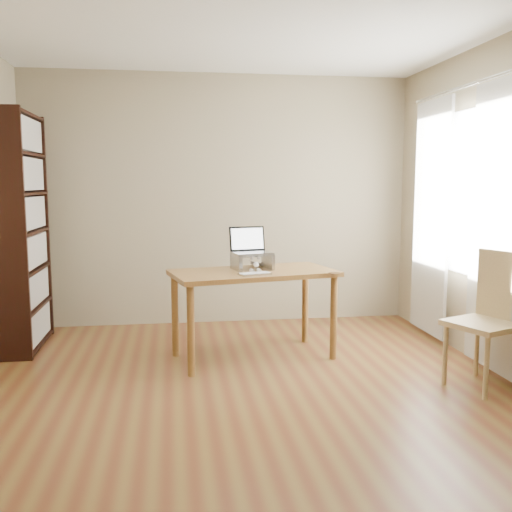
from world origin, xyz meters
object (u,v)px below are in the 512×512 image
Objects in this scene: chair at (493,315)px; bookshelf at (22,232)px; keyboard at (255,274)px; cat at (252,262)px; desk at (254,283)px; laptop at (251,247)px.

bookshelf is at bearing 133.96° from chair.
keyboard is 1.81m from chair.
keyboard is 0.34m from cat.
keyboard reaches higher than desk.
chair is at bearing -42.44° from keyboard.
chair is (1.61, -1.06, -0.28)m from cat.
laptop is 0.75× the size of cat.
keyboard is 0.58× the size of cat.
desk is at bearing -17.10° from bookshelf.
chair is at bearing -42.69° from desk.
laptop is 0.13m from cat.
laptop is 1.99m from chair.
bookshelf reaches higher than desk.
cat is at bearing -14.15° from bookshelf.
laptop is 0.36× the size of chair.
desk is 0.20m from cat.
bookshelf is 2.07m from cat.
bookshelf reaches higher than laptop.
laptop reaches higher than keyboard.
chair reaches higher than keyboard.
bookshelf is 2.13m from desk.
chair reaches higher than cat.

